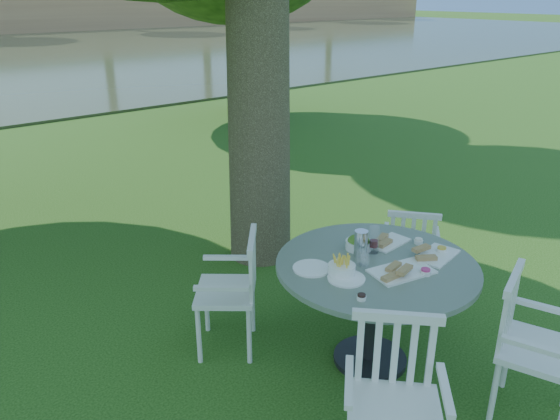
{
  "coord_description": "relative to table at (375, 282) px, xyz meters",
  "views": [
    {
      "loc": [
        -2.87,
        -3.28,
        2.66
      ],
      "look_at": [
        0.0,
        0.2,
        0.85
      ],
      "focal_mm": 35.0,
      "sensor_mm": 36.0,
      "label": 1
    }
  ],
  "objects": [
    {
      "name": "ground",
      "position": [
        0.11,
        1.03,
        -0.69
      ],
      "size": [
        140.0,
        140.0,
        0.0
      ],
      "primitive_type": "plane",
      "color": "#153C0C",
      "rests_on": "ground"
    },
    {
      "name": "table",
      "position": [
        0.0,
        0.0,
        0.0
      ],
      "size": [
        1.46,
        1.46,
        0.85
      ],
      "color": "black",
      "rests_on": "ground"
    },
    {
      "name": "chair_ne",
      "position": [
        0.96,
        0.41,
        -0.16
      ],
      "size": [
        0.62,
        0.62,
        0.9
      ],
      "rotation": [
        0.0,
        0.0,
        -4.04
      ],
      "color": "silver",
      "rests_on": "ground"
    },
    {
      "name": "chair_nw",
      "position": [
        -0.67,
        0.8,
        -0.12
      ],
      "size": [
        0.66,
        0.67,
        0.97
      ],
      "rotation": [
        0.0,
        0.0,
        -2.27
      ],
      "color": "silver",
      "rests_on": "ground"
    },
    {
      "name": "chair_sw",
      "position": [
        -0.7,
        -0.76,
        -0.1
      ],
      "size": [
        0.69,
        0.7,
        1.01
      ],
      "rotation": [
        0.0,
        0.0,
        -0.82
      ],
      "color": "silver",
      "rests_on": "ground"
    },
    {
      "name": "chair_se",
      "position": [
        0.34,
        -0.98,
        -0.1
      ],
      "size": [
        0.64,
        0.62,
        1.01
      ],
      "rotation": [
        0.0,
        0.0,
        0.33
      ],
      "color": "silver",
      "rests_on": "ground"
    },
    {
      "name": "tableware",
      "position": [
        -0.02,
        0.06,
        0.19
      ],
      "size": [
        1.18,
        0.74,
        0.21
      ],
      "color": "white",
      "rests_on": "table"
    }
  ]
}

